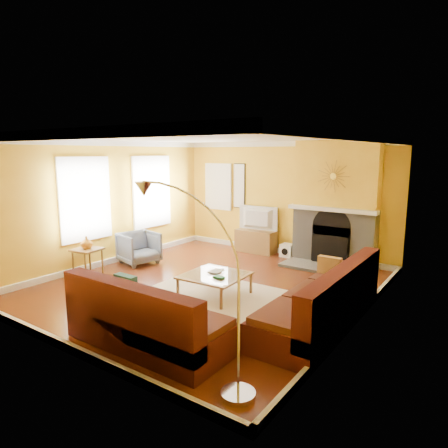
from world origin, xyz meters
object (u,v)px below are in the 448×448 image
Objects in this scene: armchair at (139,248)px; side_table at (88,262)px; sectional_sofa at (238,288)px; media_console at (256,241)px; arc_lamp at (193,286)px; coffee_table at (215,285)px.

armchair reaches higher than side_table.
media_console is (-1.80, 3.60, -0.17)m from sectional_sofa.
coffee_table is at bearing 121.06° from arc_lamp.
media_console reaches higher than coffee_table.
sectional_sofa is 4.76× the size of armchair.
armchair is 1.41× the size of side_table.
arc_lamp reaches higher than armchair.
armchair is at bearing 80.54° from side_table.
armchair is at bearing 160.56° from sectional_sofa.
arc_lamp is (2.33, -5.30, 0.79)m from media_console.
side_table is at bearing -169.88° from coffee_table.
sectional_sofa is at bearing 107.16° from arc_lamp.
arc_lamp reaches higher than sectional_sofa.
sectional_sofa is at bearing -0.00° from side_table.
arc_lamp is at bearing -58.94° from coffee_table.
coffee_table is 3.26m from media_console.
media_console is 0.47× the size of arc_lamp.
armchair is at bearing -123.69° from media_console.
arc_lamp is at bearing -22.40° from side_table.
arc_lamp is at bearing -72.84° from sectional_sofa.
side_table is (-3.60, 0.00, -0.17)m from sectional_sofa.
coffee_table is 2.85m from side_table.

